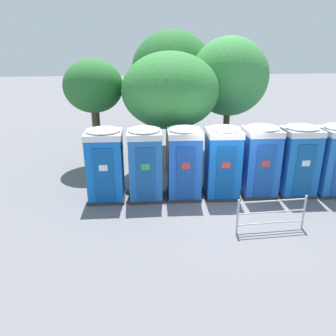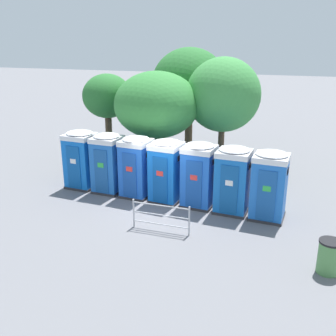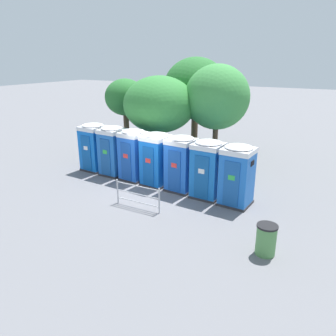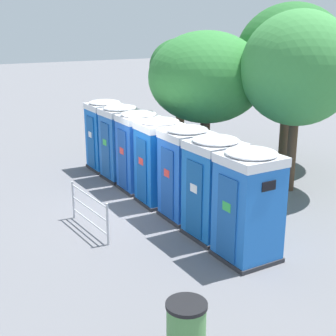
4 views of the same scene
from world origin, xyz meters
The scene contains 14 objects.
ground_plane centered at (0.00, 0.00, 0.00)m, with size 120.00×120.00×0.00m, color slate.
portapotty_0 centered at (-3.99, 0.81, 1.28)m, with size 1.31×1.28×2.54m.
portapotty_1 centered at (-2.65, 0.70, 1.28)m, with size 1.21×1.25×2.54m.
portapotty_2 centered at (-1.30, 0.61, 1.28)m, with size 1.26×1.29×2.54m.
portapotty_3 centered at (0.04, 0.50, 1.28)m, with size 1.29×1.31×2.54m.
portapotty_4 centered at (1.39, 0.46, 1.28)m, with size 1.30×1.30×2.54m.
portapotty_5 centered at (2.73, 0.31, 1.28)m, with size 1.30×1.27×2.54m.
portapotty_6 centered at (4.07, 0.17, 1.28)m, with size 1.30×1.28×2.54m.
street_tree_0 centered at (1.43, 4.54, 3.81)m, with size 3.44×3.44×5.53m.
street_tree_1 centered at (-1.39, 3.32, 3.39)m, with size 3.90×3.90×4.92m.
street_tree_2 centered at (-0.79, 6.69, 3.99)m, with size 3.95×3.95×5.87m.
street_tree_3 centered at (-4.48, 4.48, 3.46)m, with size 2.49×2.49×4.62m.
trash_can centered at (6.03, -2.94, 0.50)m, with size 0.65×0.65×1.00m.
event_barrier centered at (0.73, -2.08, 0.57)m, with size 2.06×0.07×1.05m.
Camera 4 is at (10.95, -6.64, 4.96)m, focal length 50.00 mm.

